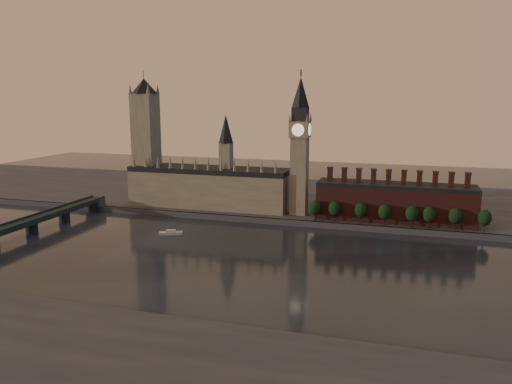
% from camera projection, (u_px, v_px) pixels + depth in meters
% --- Properties ---
extents(ground, '(900.00, 900.00, 0.00)m').
position_uv_depth(ground, '(240.00, 263.00, 279.07)').
color(ground, black).
rests_on(ground, ground).
extents(north_bank, '(900.00, 182.00, 4.00)m').
position_uv_depth(north_bank, '(303.00, 198.00, 446.05)').
color(north_bank, '#47474C').
rests_on(north_bank, ground).
extents(palace_of_westminster, '(130.00, 30.30, 74.00)m').
position_uv_depth(palace_of_westminster, '(210.00, 185.00, 401.24)').
color(palace_of_westminster, gray).
rests_on(palace_of_westminster, north_bank).
extents(victoria_tower, '(24.00, 24.00, 108.00)m').
position_uv_depth(victoria_tower, '(146.00, 137.00, 409.95)').
color(victoria_tower, gray).
rests_on(victoria_tower, north_bank).
extents(big_ben, '(15.00, 15.00, 107.00)m').
position_uv_depth(big_ben, '(300.00, 145.00, 368.84)').
color(big_ben, gray).
rests_on(big_ben, north_bank).
extents(chimney_block, '(110.00, 25.00, 37.00)m').
position_uv_depth(chimney_block, '(395.00, 202.00, 356.41)').
color(chimney_block, '#542320').
rests_on(chimney_block, north_bank).
extents(embankment_tree_0, '(8.60, 8.60, 14.88)m').
position_uv_depth(embankment_tree_0, '(315.00, 208.00, 357.27)').
color(embankment_tree_0, black).
rests_on(embankment_tree_0, north_bank).
extents(embankment_tree_1, '(8.60, 8.60, 14.88)m').
position_uv_depth(embankment_tree_1, '(335.00, 209.00, 354.10)').
color(embankment_tree_1, black).
rests_on(embankment_tree_1, north_bank).
extents(embankment_tree_2, '(8.60, 8.60, 14.88)m').
position_uv_depth(embankment_tree_2, '(361.00, 210.00, 348.94)').
color(embankment_tree_2, black).
rests_on(embankment_tree_2, north_bank).
extents(embankment_tree_3, '(8.60, 8.60, 14.88)m').
position_uv_depth(embankment_tree_3, '(385.00, 212.00, 343.78)').
color(embankment_tree_3, black).
rests_on(embankment_tree_3, north_bank).
extents(embankment_tree_4, '(8.60, 8.60, 14.88)m').
position_uv_depth(embankment_tree_4, '(412.00, 214.00, 339.08)').
color(embankment_tree_4, black).
rests_on(embankment_tree_4, north_bank).
extents(embankment_tree_5, '(8.60, 8.60, 14.88)m').
position_uv_depth(embankment_tree_5, '(429.00, 215.00, 336.17)').
color(embankment_tree_5, black).
rests_on(embankment_tree_5, north_bank).
extents(embankment_tree_6, '(8.60, 8.60, 14.88)m').
position_uv_depth(embankment_tree_6, '(455.00, 216.00, 332.29)').
color(embankment_tree_6, black).
rests_on(embankment_tree_6, north_bank).
extents(embankment_tree_7, '(8.60, 8.60, 14.88)m').
position_uv_depth(embankment_tree_7, '(485.00, 218.00, 327.21)').
color(embankment_tree_7, black).
rests_on(embankment_tree_7, north_bank).
extents(westminster_bridge, '(14.00, 200.00, 11.55)m').
position_uv_depth(westminster_bridge, '(9.00, 231.00, 319.05)').
color(westminster_bridge, '#1D2D27').
rests_on(westminster_bridge, ground).
extents(river_boat, '(15.94, 10.11, 3.09)m').
position_uv_depth(river_boat, '(171.00, 233.00, 337.46)').
color(river_boat, silver).
rests_on(river_boat, ground).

